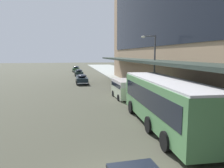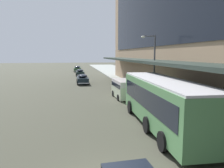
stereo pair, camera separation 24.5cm
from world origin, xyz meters
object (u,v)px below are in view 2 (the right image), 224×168
Objects in this scene: transit_bus_kerbside_front at (163,100)px; sedan_trailing_mid at (78,69)px; sedan_trailing_near at (80,72)px; sedan_far_back at (83,79)px; fire_hydrant at (165,104)px; pedestrian_at_kerb at (179,100)px; street_lamp at (153,63)px; vw_van at (123,88)px.

sedan_trailing_mid is at bearing 95.11° from transit_bus_kerbside_front.
sedan_trailing_mid is 1.17× the size of sedan_trailing_near.
fire_hydrant is (6.15, -17.81, -0.29)m from sedan_far_back.
sedan_trailing_mid is 7.27× the size of fire_hydrant.
sedan_trailing_mid is at bearing 98.36° from pedestrian_at_kerb.
sedan_far_back reaches higher than sedan_trailing_near.
sedan_far_back is 16.17m from street_lamp.
street_lamp is 9.10× the size of fire_hydrant.
sedan_trailing_near reaches higher than fire_hydrant.
transit_bus_kerbside_front reaches higher than pedestrian_at_kerb.
fire_hydrant is (0.00, -3.18, -3.40)m from street_lamp.
pedestrian_at_kerb is at bearing -71.83° from sedan_far_back.
sedan_trailing_mid is 45.63m from pedestrian_at_kerb.
sedan_trailing_mid is 12.22m from sedan_trailing_near.
street_lamp is (6.34, -40.13, 3.10)m from sedan_trailing_mid.
transit_bus_kerbside_front is 2.38× the size of vw_van.
sedan_far_back is at bearing -89.57° from sedan_trailing_mid.
sedan_trailing_near is (0.06, 13.28, -0.04)m from sedan_far_back.
sedan_far_back is 0.87× the size of sedan_trailing_mid.
transit_bus_kerbside_front is at bearing -84.89° from sedan_trailing_mid.
sedan_far_back is 2.39× the size of pedestrian_at_kerb.
transit_bus_kerbside_front is at bearing -88.54° from vw_van.
street_lamp is at bearing -81.03° from sedan_trailing_mid.
vw_van is (4.00, -37.66, 0.31)m from sedan_trailing_mid.
sedan_far_back is at bearing 107.38° from vw_van.
vw_van is 7.93m from pedestrian_at_kerb.
transit_bus_kerbside_front is 3.46m from pedestrian_at_kerb.
fire_hydrant is at bearing -70.95° from sedan_far_back.
vw_van is 0.72× the size of street_lamp.
transit_bus_kerbside_front is at bearing -83.54° from sedan_trailing_near.
sedan_far_back is 20.67m from pedestrian_at_kerb.
pedestrian_at_kerb is (6.39, -32.92, 0.43)m from sedan_trailing_near.
pedestrian_at_kerb is (6.44, -19.64, 0.40)m from sedan_far_back.
vw_van reaches higher than sedan_trailing_near.
vw_van is 6.15m from fire_hydrant.
transit_bus_kerbside_front is 15.65× the size of fire_hydrant.
street_lamp reaches higher than transit_bus_kerbside_front.
sedan_far_back is 13.28m from sedan_trailing_near.
sedan_far_back is at bearing 108.17° from pedestrian_at_kerb.
sedan_trailing_near is (-4.00, 35.36, -1.05)m from transit_bus_kerbside_front.
pedestrian_at_kerb is (2.38, 2.44, -0.62)m from transit_bus_kerbside_front.
pedestrian_at_kerb is 5.70m from street_lamp.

